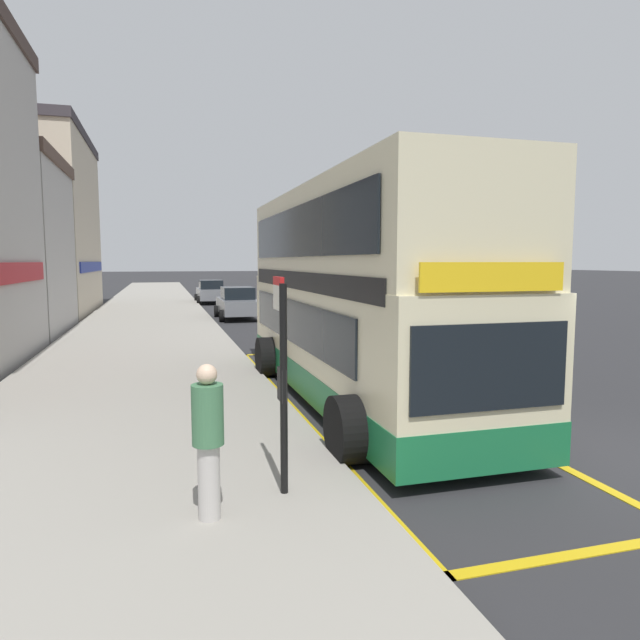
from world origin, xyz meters
The scene contains 10 objects.
ground_plane centered at (0.00, 32.00, 0.00)m, with size 260.00×260.00×0.00m, color #28282B.
pavement_near centered at (-7.00, 32.00, 0.07)m, with size 6.00×76.00×0.14m, color gray.
double_decker_bus centered at (-2.46, 4.27, 2.06)m, with size 3.23×10.08×4.40m.
bus_bay_markings centered at (-2.43, 4.01, 0.01)m, with size 3.14×12.92×0.01m.
bus_stop_sign centered at (-5.00, -0.34, 1.67)m, with size 0.09×0.51×2.58m.
terrace_mid centered at (-14.02, 27.90, 5.03)m, with size 7.80×11.91×10.05m.
parked_car_silver_kerbside centered at (4.80, 24.30, 0.80)m, with size 2.09×4.20×1.62m.
parked_car_grey_ahead centered at (-2.66, 21.50, 0.80)m, with size 2.09×4.20×1.62m.
parked_car_grey_far centered at (-3.05, 32.58, 0.80)m, with size 2.09×4.20×1.62m.
pedestrian_waiting_near_sign centered at (-5.93, -0.85, 1.06)m, with size 0.34×0.34×1.69m.
Camera 1 is at (-6.36, -6.74, 2.91)m, focal length 31.33 mm.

